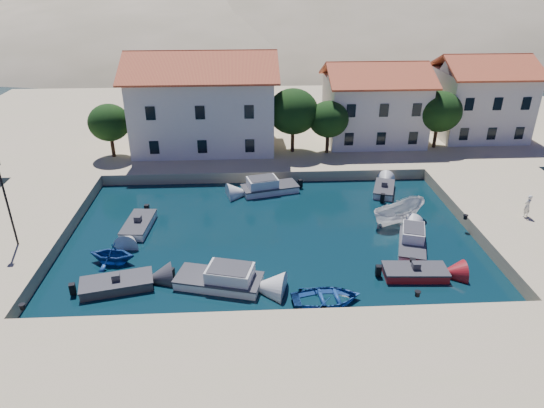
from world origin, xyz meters
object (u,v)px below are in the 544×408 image
at_px(building_left, 203,99).
at_px(boat_east, 397,222).
at_px(pedestrian, 527,206).
at_px(rowboat_south, 326,302).
at_px(lamppost, 5,195).
at_px(cabin_cruiser_east, 412,243).
at_px(building_mid, 374,101).
at_px(cabin_cruiser_south, 219,279).
at_px(building_right, 480,95).

distance_m(building_left, boat_east, 23.75).
bearing_deg(pedestrian, boat_east, -33.83).
bearing_deg(boat_east, rowboat_south, 117.17).
distance_m(lamppost, pedestrian, 37.06).
bearing_deg(boat_east, pedestrian, -124.90).
bearing_deg(cabin_cruiser_east, lamppost, 106.73).
bearing_deg(pedestrian, cabin_cruiser_east, -9.83).
xyz_separation_m(rowboat_south, boat_east, (7.16, 9.70, 0.00)).
bearing_deg(lamppost, building_left, 60.10).
xyz_separation_m(building_mid, lamppost, (-29.50, -21.00, -0.47)).
xyz_separation_m(cabin_cruiser_south, boat_east, (13.68, 7.65, -0.48)).
height_order(building_right, pedestrian, building_right).
height_order(rowboat_south, boat_east, boat_east).
relative_size(building_left, building_mid, 1.40).
bearing_deg(rowboat_south, lamppost, 68.41).
bearing_deg(cabin_cruiser_east, boat_east, 15.61).
bearing_deg(cabin_cruiser_east, pedestrian, -56.82).
relative_size(cabin_cruiser_south, pedestrian, 3.25).
height_order(building_left, cabin_cruiser_east, building_left).
xyz_separation_m(rowboat_south, pedestrian, (16.49, 8.30, 1.89)).
height_order(building_mid, pedestrian, building_mid).
bearing_deg(boat_east, building_left, 17.94).
distance_m(building_left, building_right, 30.07).
distance_m(lamppost, cabin_cruiser_east, 27.76).
distance_m(building_right, rowboat_south, 35.60).
relative_size(building_right, cabin_cruiser_south, 1.63).
relative_size(building_mid, lamppost, 1.69).
relative_size(lamppost, boat_east, 1.28).
relative_size(building_mid, building_right, 1.11).
bearing_deg(building_right, pedestrian, -103.07).
height_order(cabin_cruiser_south, pedestrian, pedestrian).
xyz_separation_m(cabin_cruiser_south, rowboat_south, (6.51, -2.05, -0.48)).
xyz_separation_m(building_left, lamppost, (-11.50, -20.00, -1.18)).
bearing_deg(pedestrian, building_mid, -93.89).
relative_size(lamppost, rowboat_south, 1.48).
bearing_deg(boat_east, building_right, -63.43).
bearing_deg(building_mid, boat_east, -96.31).
distance_m(building_mid, cabin_cruiser_east, 22.09).
bearing_deg(building_mid, building_left, -176.82).
height_order(building_right, cabin_cruiser_south, building_right).
distance_m(building_mid, building_right, 12.04).
distance_m(cabin_cruiser_south, rowboat_south, 6.85).
relative_size(building_left, cabin_cruiser_east, 3.05).
relative_size(building_left, rowboat_south, 3.50).
distance_m(building_left, cabin_cruiser_east, 26.50).
xyz_separation_m(cabin_cruiser_south, pedestrian, (23.00, 6.25, 1.42)).
bearing_deg(building_left, building_mid, 3.18).
bearing_deg(cabin_cruiser_east, building_right, -14.36).
bearing_deg(building_right, building_left, -176.19).
distance_m(building_left, lamppost, 23.10).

